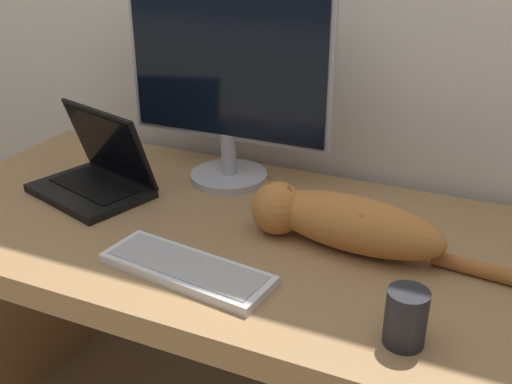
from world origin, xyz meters
name	(u,v)px	position (x,y,z in m)	size (l,w,h in m)	color
desk	(205,279)	(0.00, 0.38, 0.60)	(1.43, 0.75, 0.77)	#A37A4C
monitor	(227,80)	(-0.05, 0.61, 1.04)	(0.56, 0.21, 0.52)	#B2B2B7
laptop	(96,176)	(-0.32, 0.40, 0.81)	(0.34, 0.29, 0.22)	black
external_keyboard	(187,269)	(0.08, 0.16, 0.78)	(0.37, 0.17, 0.02)	white
cat	(342,221)	(0.33, 0.39, 0.83)	(0.62, 0.17, 0.12)	#C67A38
coffee_mug	(406,318)	(0.52, 0.12, 0.82)	(0.07, 0.07, 0.10)	#232328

